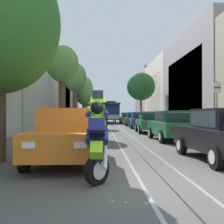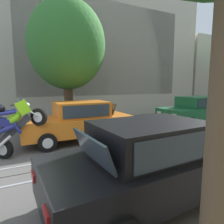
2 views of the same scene
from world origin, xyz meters
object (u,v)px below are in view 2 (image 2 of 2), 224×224
(parked_car_orange_near_left, at_px, (79,121))
(motorcycle_with_rider, at_px, (13,125))
(parked_car_black_near_right, at_px, (154,161))
(street_tree_kerb_left_near, at_px, (67,45))
(parked_car_green_second_left, at_px, (196,110))

(parked_car_orange_near_left, height_order, motorcycle_with_rider, motorcycle_with_rider)
(parked_car_black_near_right, height_order, street_tree_kerb_left_near, street_tree_kerb_left_near)
(parked_car_green_second_left, bearing_deg, motorcycle_with_rider, -83.24)
(parked_car_orange_near_left, relative_size, motorcycle_with_rider, 2.24)
(motorcycle_with_rider, bearing_deg, parked_car_orange_near_left, 110.96)
(parked_car_green_second_left, height_order, street_tree_kerb_left_near, street_tree_kerb_left_near)
(parked_car_green_second_left, relative_size, motorcycle_with_rider, 2.25)
(parked_car_orange_near_left, bearing_deg, parked_car_green_second_left, 91.60)
(parked_car_green_second_left, relative_size, street_tree_kerb_left_near, 0.70)
(street_tree_kerb_left_near, bearing_deg, motorcycle_with_rider, -40.19)
(parked_car_orange_near_left, distance_m, street_tree_kerb_left_near, 3.91)
(parked_car_black_near_right, bearing_deg, motorcycle_with_rider, -147.67)
(parked_car_green_second_left, distance_m, street_tree_kerb_left_near, 7.80)
(parked_car_orange_near_left, xyz_separation_m, parked_car_green_second_left, (-0.19, 6.95, 0.00))
(parked_car_green_second_left, distance_m, parked_car_black_near_right, 8.48)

